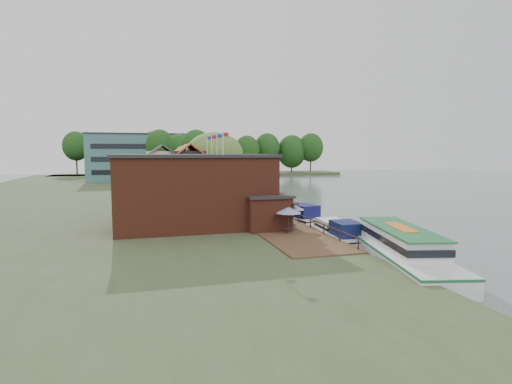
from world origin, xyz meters
TOP-DOWN VIEW (x-y plane):
  - ground at (0.00, 0.00)m, footprint 260.00×260.00m
  - land_bank at (-30.00, 35.00)m, footprint 50.00×140.00m
  - quay_deck at (-8.00, 10.00)m, footprint 6.00×50.00m
  - quay_rail at (-5.30, 10.50)m, footprint 0.20×49.00m
  - pub at (-14.00, -1.00)m, footprint 20.00×11.00m
  - hotel_block at (-22.00, 70.00)m, footprint 25.40×12.40m
  - cottage_a at (-15.00, 14.00)m, footprint 8.60×7.60m
  - cottage_b at (-18.00, 24.00)m, footprint 9.60×8.60m
  - cottage_c at (-14.00, 33.00)m, footprint 7.60×7.60m
  - willow at (-10.50, 19.00)m, footprint 8.60×8.60m
  - umbrella_0 at (-8.22, -6.68)m, footprint 2.41×2.41m
  - umbrella_1 at (-7.05, -4.75)m, footprint 2.26×2.26m
  - umbrella_2 at (-7.66, -0.19)m, footprint 2.33×2.33m
  - umbrella_3 at (-7.01, 2.36)m, footprint 2.00×2.00m
  - umbrella_4 at (-7.72, 4.36)m, footprint 1.96×1.96m
  - umbrella_5 at (-7.60, 7.85)m, footprint 1.99×1.99m
  - cruiser_0 at (-3.56, -7.29)m, footprint 3.77×9.83m
  - cruiser_1 at (-3.88, 3.01)m, footprint 5.48×10.95m
  - cruiser_2 at (-3.73, 14.57)m, footprint 5.02×10.42m
  - cruiser_3 at (-2.73, 22.63)m, footprint 5.37×10.49m
  - cruiser_4 at (-2.13, 35.16)m, footprint 6.05×10.84m
  - tour_boat at (-2.74, -15.96)m, footprint 6.84×14.17m
  - swan at (-0.81, -9.74)m, footprint 0.44×0.44m
  - bank_tree_0 at (-10.12, 42.89)m, footprint 6.40×6.40m
  - bank_tree_1 at (-17.14, 50.71)m, footprint 6.18×6.18m
  - bank_tree_2 at (-12.16, 59.17)m, footprint 7.81×7.81m
  - bank_tree_3 at (-13.19, 77.43)m, footprint 8.50×8.50m
  - bank_tree_4 at (-17.31, 84.68)m, footprint 8.15×8.15m
  - bank_tree_5 at (-12.28, 93.37)m, footprint 6.03×6.03m

SIDE VIEW (x-z plane):
  - ground at x=0.00m, z-range 0.00..0.00m
  - swan at x=-0.81m, z-range 0.00..0.44m
  - land_bank at x=-30.00m, z-range 0.00..1.00m
  - quay_deck at x=-8.00m, z-range 1.00..1.10m
  - cruiser_0 at x=-3.56m, z-range 0.00..2.33m
  - cruiser_2 at x=-3.73m, z-range 0.00..2.43m
  - cruiser_3 at x=-2.73m, z-range 0.00..2.43m
  - cruiser_4 at x=-2.13m, z-range 0.00..2.52m
  - cruiser_1 at x=-3.88m, z-range 0.00..2.56m
  - tour_boat at x=-2.74m, z-range 0.00..2.98m
  - quay_rail at x=-5.30m, z-range 1.00..2.00m
  - umbrella_0 at x=-8.22m, z-range 1.10..3.48m
  - umbrella_1 at x=-7.05m, z-range 1.10..3.48m
  - umbrella_2 at x=-7.66m, z-range 1.10..3.48m
  - umbrella_3 at x=-7.01m, z-range 1.10..3.48m
  - umbrella_4 at x=-7.72m, z-range 1.10..3.48m
  - umbrella_5 at x=-7.60m, z-range 1.10..3.48m
  - pub at x=-14.00m, z-range 1.00..8.30m
  - cottage_a at x=-15.00m, z-range 1.00..9.50m
  - cottage_b at x=-18.00m, z-range 1.00..9.50m
  - cottage_c at x=-14.00m, z-range 1.00..9.50m
  - willow at x=-10.50m, z-range 1.00..11.43m
  - bank_tree_5 at x=-12.28m, z-range 1.00..12.44m
  - bank_tree_2 at x=-12.16m, z-range 1.00..12.87m
  - bank_tree_0 at x=-10.12m, z-range 1.00..13.13m
  - hotel_block at x=-22.00m, z-range 1.00..13.30m
  - bank_tree_1 at x=-17.14m, z-range 1.00..13.48m
  - bank_tree_3 at x=-13.19m, z-range 1.00..13.57m
  - bank_tree_4 at x=-17.31m, z-range 1.00..14.85m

